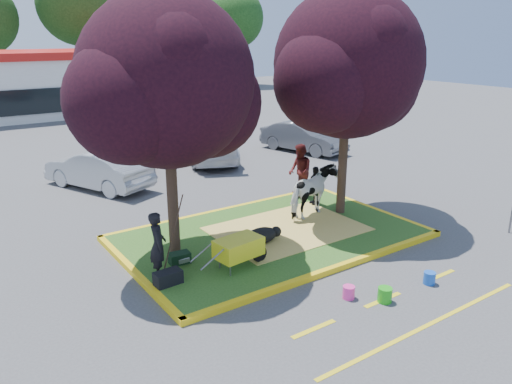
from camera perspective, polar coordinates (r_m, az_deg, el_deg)
ground at (r=14.37m, az=1.68°, el=-5.31°), size 90.00×90.00×0.00m
median_island at (r=14.34m, az=1.69°, el=-5.04°), size 8.00×5.00×0.15m
curb_near at (r=12.54m, az=8.73°, el=-8.75°), size 8.30×0.16×0.15m
curb_far at (r=16.35m, az=-3.66°, el=-2.14°), size 8.30×0.16×0.15m
curb_left at (r=12.58m, az=-13.69°, el=-8.99°), size 0.16×5.30×0.15m
curb_right at (r=16.92m, az=12.93°, el=-1.87°), size 0.16×5.30×0.15m
straw_bedding at (r=14.65m, az=3.59°, el=-4.23°), size 4.20×3.00×0.01m
tree_purple_left at (r=12.20m, az=-10.05°, el=11.52°), size 5.06×4.20×6.51m
tree_purple_right at (r=15.30m, az=10.55°, el=13.47°), size 5.30×4.40×6.82m
fire_lane_stripe_a at (r=10.36m, az=6.62°, el=-15.29°), size 1.10×0.12×0.01m
fire_lane_stripe_b at (r=11.60m, az=14.27°, el=-11.86°), size 1.10×0.12×0.01m
fire_lane_stripe_c at (r=13.04m, az=20.21°, el=-9.00°), size 1.10×0.12×0.01m
fire_lane_long at (r=10.98m, az=19.07°, el=-14.17°), size 6.00×0.10×0.01m
retail_building at (r=40.01m, az=-20.61°, el=11.83°), size 20.40×8.40×4.40m
treeline at (r=49.14m, az=-25.26°, el=18.65°), size 46.58×7.80×14.63m
cow at (r=15.48m, az=6.64°, el=0.00°), size 2.04×1.36×1.58m
calf at (r=13.61m, az=0.57°, el=-5.01°), size 1.10×0.81×0.43m
handler at (r=11.80m, az=-11.15°, el=-5.95°), size 0.55×0.68×1.60m
visitor_a at (r=17.22m, az=5.05°, el=2.39°), size 0.95×1.08×1.87m
visitor_b at (r=16.62m, az=6.77°, el=0.75°), size 0.48×0.82×1.30m
wheelbarrow at (r=12.11m, az=-1.94°, el=-6.38°), size 2.04×0.81×0.77m
gear_bag_dark at (r=11.69m, az=-10.02°, el=-9.62°), size 0.64×0.37×0.32m
gear_bag_green at (r=12.64m, az=-8.72°, el=-7.46°), size 0.55×0.37×0.28m
bucket_green at (r=11.47m, az=14.51°, el=-11.31°), size 0.38×0.38×0.34m
bucket_pink at (r=11.45m, az=10.54°, el=-11.20°), size 0.34×0.34×0.29m
bucket_blue at (r=12.53m, az=19.21°, el=-9.27°), size 0.32×0.32×0.30m
car_silver at (r=19.69m, az=-17.60°, el=2.53°), size 3.25×4.73×1.48m
car_red at (r=21.99m, az=-14.34°, el=3.97°), size 3.46×4.69×1.19m
car_white at (r=23.04m, az=-5.07°, el=5.52°), size 4.16×5.68×1.53m
car_grey at (r=24.78m, az=5.44°, el=6.29°), size 2.60×4.67×1.46m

